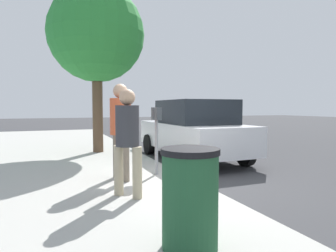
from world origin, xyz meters
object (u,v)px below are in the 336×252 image
Objects in this scene: parked_sedan_near at (193,130)px; street_tree at (96,35)px; trash_bin at (190,198)px; parking_meter at (156,126)px; pedestrian_bystander at (127,135)px; pedestrian_at_meter at (121,123)px.

street_tree is (1.63, 2.53, 2.91)m from parked_sedan_near.
parking_meter is at bearing -13.88° from trash_bin.
parked_sedan_near is (3.29, -2.81, -0.24)m from pedestrian_bystander.
street_tree is (4.92, -0.28, 2.67)m from pedestrian_bystander.
parked_sedan_near is 4.18m from street_tree.
street_tree is at bearing 10.37° from parking_meter.
pedestrian_at_meter is 3.08m from trash_bin.
parked_sedan_near is at bearing -122.78° from street_tree.
parked_sedan_near reaches higher than trash_bin.
pedestrian_bystander is 0.38× the size of parked_sedan_near.
street_tree is at bearing 49.11° from pedestrian_bystander.
parked_sedan_near is at bearing -27.13° from trash_bin.
parking_meter is 4.53m from street_tree.
pedestrian_bystander is 5.60m from street_tree.
parking_meter is 0.83× the size of pedestrian_bystander.
parking_meter is 0.32× the size of parked_sedan_near.
parked_sedan_near is at bearing 11.87° from pedestrian_bystander.
pedestrian_bystander is at bearing 4.89° from trash_bin.
pedestrian_at_meter is at bearing 100.91° from parking_meter.
pedestrian_at_meter reaches higher than pedestrian_bystander.
pedestrian_bystander reaches higher than trash_bin.
street_tree is 7.49m from trash_bin.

